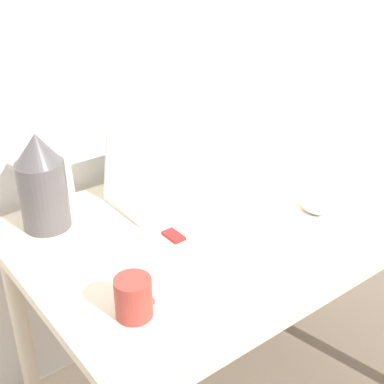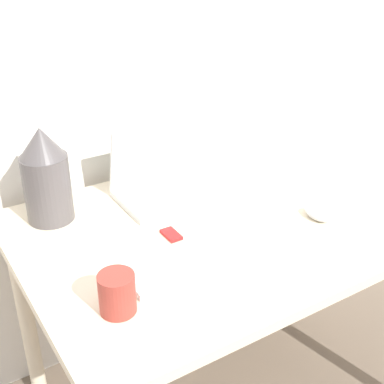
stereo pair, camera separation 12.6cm
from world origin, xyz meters
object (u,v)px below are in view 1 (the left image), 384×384
at_px(vase, 42,182).
at_px(mp3_player, 174,236).
at_px(laptop, 163,179).
at_px(keyboard, 221,252).
at_px(mug, 133,298).
at_px(mouse, 314,207).

xyz_separation_m(vase, mp3_player, (0.24, -0.26, -0.13)).
relative_size(laptop, mp3_player, 5.06).
bearing_deg(laptop, vase, 173.37).
relative_size(keyboard, mp3_player, 7.42).
height_order(mp3_player, mug, mug).
relative_size(keyboard, vase, 1.75).
distance_m(laptop, keyboard, 0.37).
xyz_separation_m(keyboard, mug, (-0.29, -0.06, 0.04)).
distance_m(laptop, mug, 0.56).
bearing_deg(laptop, mouse, -51.84).
xyz_separation_m(mp3_player, mug, (-0.25, -0.20, 0.04)).
bearing_deg(mouse, keyboard, -179.68).
distance_m(keyboard, mouse, 0.35).
relative_size(laptop, keyboard, 0.68).
bearing_deg(keyboard, mouse, 0.32).
xyz_separation_m(mouse, mug, (-0.65, -0.06, 0.03)).
xyz_separation_m(mouse, mp3_player, (-0.40, 0.14, -0.01)).
bearing_deg(vase, mp3_player, -47.09).
xyz_separation_m(keyboard, vase, (-0.29, 0.40, 0.12)).
height_order(mouse, mug, mug).
distance_m(keyboard, mug, 0.30).
height_order(laptop, mp3_player, laptop).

